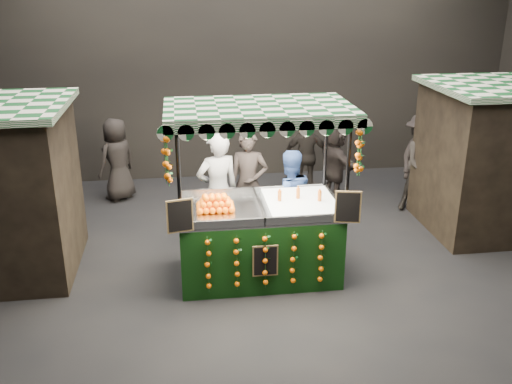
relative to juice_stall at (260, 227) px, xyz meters
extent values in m
plane|color=black|center=(0.23, -0.25, -0.81)|extent=(12.00, 12.00, 0.00)
cube|color=black|center=(0.23, 4.75, 1.69)|extent=(12.00, 0.10, 5.00)
cube|color=black|center=(0.23, -5.25, 1.69)|extent=(12.00, 0.10, 5.00)
cube|color=black|center=(4.63, 1.25, 0.44)|extent=(2.80, 2.00, 2.50)
cube|color=black|center=(-0.01, 0.04, -0.28)|extent=(2.32, 1.26, 1.05)
cube|color=#ACAEB3|center=(-0.01, 0.04, 0.27)|extent=(2.32, 1.26, 0.04)
cylinder|color=black|center=(-1.14, -0.56, 0.45)|extent=(0.05, 0.05, 2.53)
cylinder|color=black|center=(1.11, -0.56, 0.45)|extent=(0.05, 0.05, 2.53)
cylinder|color=black|center=(-1.14, 0.64, 0.45)|extent=(0.05, 0.05, 2.53)
cylinder|color=black|center=(1.11, 0.64, 0.45)|extent=(0.05, 0.05, 2.53)
cube|color=#0F491D|center=(-0.01, 0.04, 1.76)|extent=(2.58, 1.53, 0.08)
cube|color=silver|center=(0.62, 0.04, 0.33)|extent=(1.03, 1.14, 0.08)
cube|color=black|center=(-1.15, -0.62, 0.51)|extent=(0.36, 0.10, 0.46)
cube|color=black|center=(1.12, -0.62, 0.51)|extent=(0.36, 0.10, 0.46)
cube|color=black|center=(-0.01, -0.63, -0.23)|extent=(0.36, 0.03, 0.46)
imported|color=gray|center=(-0.53, 1.16, 0.17)|extent=(0.81, 0.64, 1.95)
imported|color=navy|center=(0.60, 0.88, 0.04)|extent=(0.89, 0.72, 1.70)
imported|color=#292221|center=(0.02, 1.55, 0.12)|extent=(0.76, 0.59, 1.86)
imported|color=#2A2622|center=(3.49, 2.17, 0.12)|extent=(0.98, 0.80, 1.86)
imported|color=black|center=(1.45, 3.34, 0.01)|extent=(1.01, 0.53, 1.64)
imported|color=black|center=(3.63, 2.79, 0.07)|extent=(1.30, 1.22, 1.76)
imported|color=black|center=(-2.37, 3.57, 0.03)|extent=(0.96, 0.95, 1.67)
imported|color=#2B2422|center=(1.93, 2.89, 0.01)|extent=(0.80, 1.59, 1.64)
camera|label=1|loc=(-1.09, -7.55, 3.44)|focal=39.89mm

